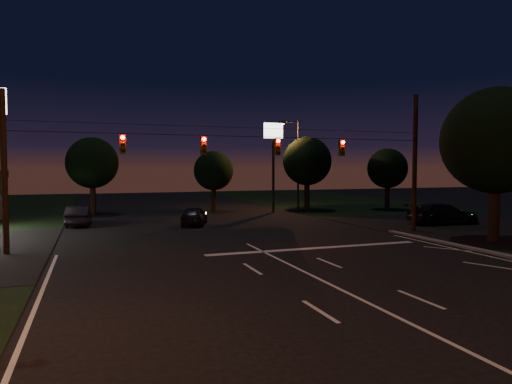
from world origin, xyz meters
name	(u,v)px	position (x,y,z in m)	size (l,w,h in m)	color
ground	(416,326)	(0.00, 0.00, 0.00)	(140.00, 140.00, 0.00)	black
cross_street_right	(493,225)	(20.00, 16.00, 0.00)	(20.00, 16.00, 0.02)	black
stop_bar	(316,248)	(3.00, 11.50, 0.01)	(12.00, 0.50, 0.01)	silver
utility_pole_right	(413,231)	(12.00, 15.00, 0.00)	(0.30, 0.30, 9.00)	black
utility_pole_left	(7,255)	(-12.00, 15.00, 0.00)	(0.28, 0.28, 8.00)	black
signal_span	(242,145)	(0.00, 14.96, 5.50)	(24.00, 0.40, 1.56)	black
pole_sign_right	(273,146)	(8.00, 30.00, 6.24)	(1.80, 0.30, 8.40)	black
street_light_right_far	(296,158)	(11.24, 32.00, 5.24)	(2.20, 0.35, 9.00)	black
tree_right_near	(494,142)	(13.53, 10.17, 5.68)	(6.00, 6.00, 8.76)	black
tree_far_b	(92,164)	(-7.98, 34.13, 4.61)	(4.60, 4.60, 6.98)	black
tree_far_c	(213,171)	(3.02, 33.10, 3.90)	(3.80, 3.80, 5.86)	black
tree_far_d	(307,162)	(12.02, 31.13, 4.83)	(4.80, 4.80, 7.30)	black
tree_far_e	(387,169)	(20.02, 29.11, 4.11)	(4.00, 4.00, 6.18)	black
car_oncoming_a	(194,216)	(-1.00, 23.26, 0.69)	(1.64, 4.08, 1.39)	black
car_oncoming_b	(79,216)	(-9.00, 25.89, 0.72)	(1.52, 4.35, 1.43)	black
car_cross	(443,214)	(16.55, 17.36, 0.79)	(2.22, 5.46, 1.58)	black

